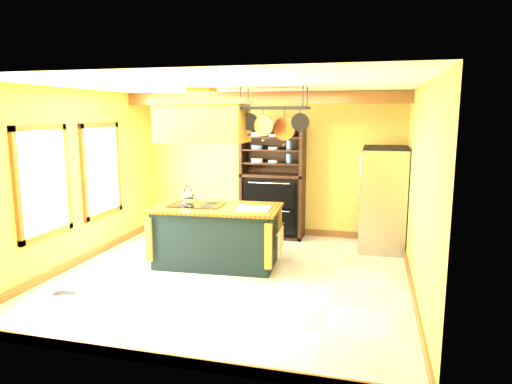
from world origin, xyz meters
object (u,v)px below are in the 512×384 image
at_px(range_hood, 202,119).
at_px(pot_rack, 274,114).
at_px(refrigerator, 383,201).
at_px(hutch, 273,194).
at_px(kitchen_island, 217,235).

height_order(range_hood, pot_rack, same).
xyz_separation_m(refrigerator, hutch, (-2.01, 0.38, -0.02)).
height_order(kitchen_island, hutch, hutch).
height_order(range_hood, refrigerator, range_hood).
bearing_deg(refrigerator, range_hood, -151.27).
xyz_separation_m(range_hood, hutch, (0.68, 1.86, -1.41)).
xyz_separation_m(pot_rack, hutch, (-0.42, 1.86, -1.49)).
height_order(pot_rack, refrigerator, pot_rack).
distance_m(kitchen_island, pot_rack, 2.06).
relative_size(kitchen_island, pot_rack, 1.93).
distance_m(pot_rack, hutch, 2.42).
xyz_separation_m(range_hood, refrigerator, (2.69, 1.48, -1.40)).
height_order(kitchen_island, pot_rack, pot_rack).
bearing_deg(hutch, pot_rack, -77.18).
bearing_deg(hutch, range_hood, -110.12).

